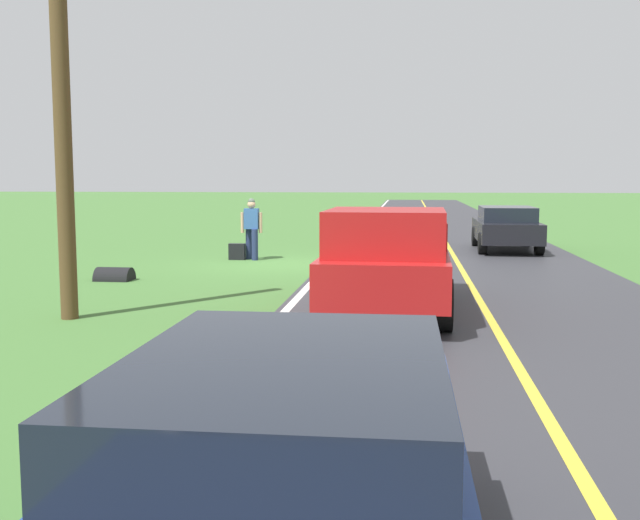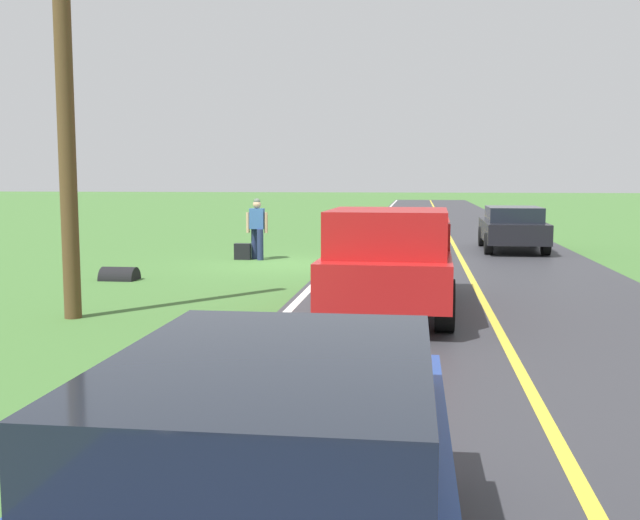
# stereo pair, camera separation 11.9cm
# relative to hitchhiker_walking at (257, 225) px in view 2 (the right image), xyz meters

# --- Properties ---
(ground_plane) EXTENTS (200.00, 200.00, 0.00)m
(ground_plane) POSITION_rel_hitchhiker_walking_xyz_m (-0.99, 1.09, -0.98)
(ground_plane) COLOR #427033
(road_surface) EXTENTS (7.32, 120.00, 0.00)m
(road_surface) POSITION_rel_hitchhiker_walking_xyz_m (-5.78, 1.09, -0.98)
(road_surface) COLOR #333338
(road_surface) RESTS_ON ground
(lane_edge_line) EXTENTS (0.16, 117.60, 0.00)m
(lane_edge_line) POSITION_rel_hitchhiker_walking_xyz_m (-2.30, 1.09, -0.98)
(lane_edge_line) COLOR silver
(lane_edge_line) RESTS_ON ground
(lane_centre_line) EXTENTS (0.14, 117.60, 0.00)m
(lane_centre_line) POSITION_rel_hitchhiker_walking_xyz_m (-5.78, 1.09, -0.98)
(lane_centre_line) COLOR gold
(lane_centre_line) RESTS_ON ground
(hitchhiker_walking) EXTENTS (0.62, 0.51, 1.75)m
(hitchhiker_walking) POSITION_rel_hitchhiker_walking_xyz_m (0.00, 0.00, 0.00)
(hitchhiker_walking) COLOR navy
(hitchhiker_walking) RESTS_ON ground
(suitcase_carried) EXTENTS (0.46, 0.20, 0.46)m
(suitcase_carried) POSITION_rel_hitchhiker_walking_xyz_m (0.42, 0.08, -0.75)
(suitcase_carried) COLOR black
(suitcase_carried) RESTS_ON ground
(pickup_truck_passing) EXTENTS (2.20, 5.45, 1.82)m
(pickup_truck_passing) POSITION_rel_hitchhiker_walking_xyz_m (-4.09, 7.89, -0.01)
(pickup_truck_passing) COLOR #B21919
(pickup_truck_passing) RESTS_ON ground
(sedan_ahead_same_lane) EXTENTS (1.95, 4.41, 1.41)m
(sedan_ahead_same_lane) POSITION_rel_hitchhiker_walking_xyz_m (-3.80, 16.97, -0.23)
(sedan_ahead_same_lane) COLOR navy
(sedan_ahead_same_lane) RESTS_ON ground
(sedan_near_oncoming) EXTENTS (1.99, 4.43, 1.41)m
(sedan_near_oncoming) POSITION_rel_hitchhiker_walking_xyz_m (-7.54, -3.64, -0.23)
(sedan_near_oncoming) COLOR black
(sedan_near_oncoming) RESTS_ON ground
(utility_pole_roadside) EXTENTS (0.28, 0.28, 7.30)m
(utility_pole_roadside) POSITION_rel_hitchhiker_walking_xyz_m (1.14, 9.07, 2.67)
(utility_pole_roadside) COLOR brown
(utility_pole_roadside) RESTS_ON ground
(drainage_culvert) EXTENTS (0.80, 0.60, 0.60)m
(drainage_culvert) POSITION_rel_hitchhiker_walking_xyz_m (2.22, 4.57, -0.98)
(drainage_culvert) COLOR black
(drainage_culvert) RESTS_ON ground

